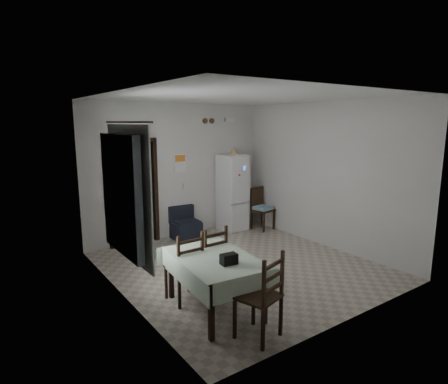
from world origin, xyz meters
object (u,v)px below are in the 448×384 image
object	(u,v)px
dining_chair_far_right	(209,258)
navy_seat	(186,223)
fridge	(233,193)
dining_table	(215,284)
corner_chair	(263,209)
dining_chair_far_left	(184,266)
dining_chair_near_head	(258,295)

from	to	relation	value
dining_chair_far_right	navy_seat	bearing A→B (deg)	-113.91
fridge	dining_table	world-z (taller)	fridge
corner_chair	dining_chair_far_left	size ratio (longest dim) A/B	0.96
dining_chair_far_left	dining_chair_near_head	bearing A→B (deg)	98.97
fridge	dining_chair_far_right	bearing A→B (deg)	-134.73
dining_chair_far_left	dining_chair_near_head	distance (m)	1.34
fridge	dining_chair_far_left	world-z (taller)	fridge
dining_chair_far_right	dining_chair_far_left	bearing A→B (deg)	9.00
navy_seat	dining_chair_near_head	bearing A→B (deg)	-103.36
navy_seat	dining_table	distance (m)	3.22
dining_chair_far_left	dining_chair_near_head	size ratio (longest dim) A/B	0.97
dining_chair_far_left	dining_chair_far_right	size ratio (longest dim) A/B	1.02
navy_seat	dining_chair_far_right	size ratio (longest dim) A/B	0.69
dining_table	fridge	bearing A→B (deg)	55.69
dining_chair_far_right	corner_chair	bearing A→B (deg)	-146.88
navy_seat	corner_chair	bearing A→B (deg)	-9.24
corner_chair	dining_chair_near_head	distance (m)	4.52
fridge	dining_chair_far_left	xyz separation A→B (m)	(-2.67, -2.49, -0.37)
corner_chair	dining_table	bearing A→B (deg)	-149.48
fridge	corner_chair	bearing A→B (deg)	-38.27
navy_seat	dining_chair_far_left	bearing A→B (deg)	-116.02
dining_chair_far_left	dining_chair_far_right	world-z (taller)	dining_chair_far_left
fridge	dining_chair_near_head	distance (m)	4.53
dining_chair_far_left	navy_seat	bearing A→B (deg)	-121.61
dining_table	dining_chair_near_head	xyz separation A→B (m)	(0.06, -0.83, 0.15)
dining_table	dining_chair_far_right	distance (m)	0.66
fridge	dining_chair_far_right	size ratio (longest dim) A/B	1.75
navy_seat	dining_table	size ratio (longest dim) A/B	0.48
fridge	dining_chair_near_head	bearing A→B (deg)	-124.63
navy_seat	dining_chair_far_left	size ratio (longest dim) A/B	0.67
dining_chair_far_left	dining_chair_far_right	distance (m)	0.48
dining_chair_near_head	navy_seat	bearing A→B (deg)	-123.58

